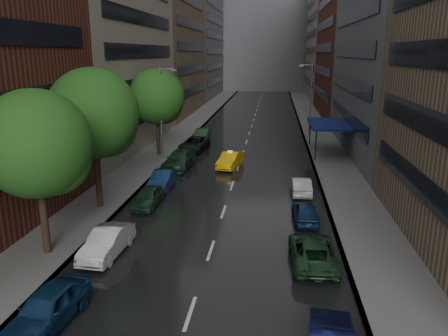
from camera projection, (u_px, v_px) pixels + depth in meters
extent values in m
cube|color=black|center=(251.00, 128.00, 62.27)|extent=(14.00, 140.00, 0.01)
cube|color=gray|center=(189.00, 126.00, 63.25)|extent=(4.00, 140.00, 0.15)
cube|color=gray|center=(315.00, 129.00, 61.26)|extent=(4.00, 140.00, 0.15)
cube|color=#937A5B|center=(169.00, 49.00, 74.55)|extent=(8.00, 28.00, 22.00)
cube|color=slate|center=(198.00, 14.00, 101.30)|extent=(8.00, 32.00, 38.00)
cube|color=slate|center=(393.00, 37.00, 44.09)|extent=(8.00, 28.00, 24.00)
cube|color=maroon|center=(352.00, 4.00, 69.43)|extent=(8.00, 28.00, 36.00)
cube|color=gray|center=(328.00, 36.00, 99.26)|extent=(8.00, 32.00, 28.00)
cube|color=slate|center=(265.00, 32.00, 123.45)|extent=(40.00, 14.00, 32.00)
cylinder|color=#382619|center=(43.00, 212.00, 22.76)|extent=(0.40, 0.40, 4.84)
sphere|color=#1E5116|center=(36.00, 144.00, 21.83)|extent=(5.54, 5.54, 5.54)
cylinder|color=#382619|center=(98.00, 172.00, 29.66)|extent=(0.40, 0.40, 5.27)
sphere|color=#1E5116|center=(93.00, 114.00, 28.65)|extent=(6.02, 6.02, 6.02)
cylinder|color=#382619|center=(158.00, 133.00, 44.87)|extent=(0.40, 0.40, 4.93)
sphere|color=#1E5116|center=(157.00, 97.00, 43.92)|extent=(5.63, 5.63, 5.63)
imported|color=yellow|center=(230.00, 160.00, 40.85)|extent=(2.33, 4.63, 1.46)
imported|color=#112B4F|center=(48.00, 308.00, 17.14)|extent=(2.20, 4.62, 1.53)
imported|color=silver|center=(107.00, 242.00, 23.18)|extent=(1.82, 4.49, 1.45)
imported|color=#1B3D23|center=(148.00, 197.00, 30.58)|extent=(1.60, 3.95, 1.34)
imported|color=navy|center=(162.00, 180.00, 34.49)|extent=(1.59, 4.37, 1.43)
imported|color=#193723|center=(180.00, 160.00, 40.70)|extent=(2.75, 5.73, 1.61)
imported|color=black|center=(194.00, 144.00, 47.80)|extent=(3.02, 5.63, 1.50)
imported|color=#1A3A20|center=(202.00, 135.00, 53.09)|extent=(1.66, 4.51, 1.48)
imported|color=#1B3C1F|center=(313.00, 251.00, 22.24)|extent=(2.42, 4.97, 1.36)
imported|color=#0F2749|center=(306.00, 212.00, 27.75)|extent=(1.67, 3.92, 1.32)
imported|color=silver|center=(301.00, 185.00, 33.28)|extent=(1.55, 4.07, 1.32)
cylinder|color=gray|center=(161.00, 114.00, 42.74)|extent=(0.18, 0.18, 9.00)
cube|color=gray|center=(174.00, 70.00, 41.51)|extent=(0.50, 0.22, 0.16)
cylinder|color=gray|center=(311.00, 100.00, 55.42)|extent=(0.18, 0.18, 9.00)
cube|color=gray|center=(301.00, 66.00, 54.49)|extent=(0.50, 0.22, 0.16)
cube|color=navy|center=(329.00, 124.00, 46.07)|extent=(4.00, 8.00, 0.25)
cylinder|color=black|center=(316.00, 145.00, 42.98)|extent=(0.12, 0.12, 3.00)
cylinder|color=black|center=(310.00, 132.00, 50.28)|extent=(0.12, 0.12, 3.00)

